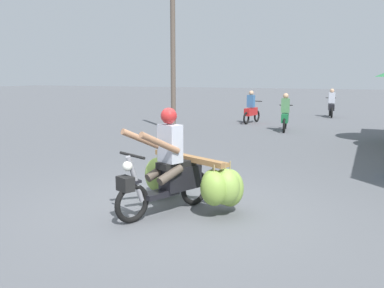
% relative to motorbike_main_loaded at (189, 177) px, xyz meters
% --- Properties ---
extents(ground_plane, '(120.00, 120.00, 0.00)m').
position_rel_motorbike_main_loaded_xyz_m(ground_plane, '(-0.19, -0.05, -0.50)').
color(ground_plane, '#56595E').
extents(motorbike_main_loaded, '(1.89, 2.05, 1.58)m').
position_rel_motorbike_main_loaded_xyz_m(motorbike_main_loaded, '(0.00, 0.00, 0.00)').
color(motorbike_main_loaded, black).
rests_on(motorbike_main_loaded, ground).
extents(motorbike_distant_ahead_left, '(0.53, 1.61, 1.40)m').
position_rel_motorbike_main_loaded_xyz_m(motorbike_distant_ahead_left, '(-2.24, 11.67, 0.07)').
color(motorbike_distant_ahead_left, black).
rests_on(motorbike_distant_ahead_left, ground).
extents(motorbike_distant_ahead_right, '(0.54, 1.61, 1.40)m').
position_rel_motorbike_main_loaded_xyz_m(motorbike_distant_ahead_right, '(0.67, 15.78, 0.07)').
color(motorbike_distant_ahead_right, black).
rests_on(motorbike_distant_ahead_right, ground).
extents(motorbike_distant_far_ahead, '(0.52, 1.61, 1.40)m').
position_rel_motorbike_main_loaded_xyz_m(motorbike_distant_far_ahead, '(-0.41, 9.69, 0.07)').
color(motorbike_distant_far_ahead, black).
rests_on(motorbike_distant_far_ahead, ground).
extents(utility_pole, '(0.18, 0.18, 5.21)m').
position_rel_motorbike_main_loaded_xyz_m(utility_pole, '(-4.25, 8.17, 2.11)').
color(utility_pole, brown).
rests_on(utility_pole, ground).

